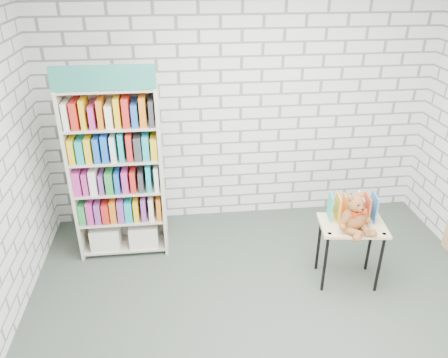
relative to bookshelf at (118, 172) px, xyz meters
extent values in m
plane|color=#3B463B|center=(1.38, -1.36, -0.96)|extent=(4.50, 4.50, 0.00)
cube|color=silver|center=(1.38, 0.64, 0.44)|extent=(4.50, 0.02, 2.80)
cube|color=beige|center=(-0.45, -0.01, -0.02)|extent=(0.03, 0.36, 1.87)
cube|color=beige|center=(0.45, -0.01, -0.02)|extent=(0.03, 0.36, 1.87)
cube|color=beige|center=(0.00, 0.17, -0.02)|extent=(0.93, 0.02, 1.87)
cube|color=#28826F|center=(0.00, -0.18, 1.03)|extent=(0.93, 0.02, 0.23)
cube|color=beige|center=(0.00, -0.01, -0.89)|extent=(0.87, 0.34, 0.03)
cube|color=beige|center=(0.00, -0.01, -0.54)|extent=(0.87, 0.34, 0.03)
cube|color=beige|center=(0.00, -0.01, -0.19)|extent=(0.87, 0.34, 0.03)
cube|color=beige|center=(0.00, -0.01, 0.17)|extent=(0.87, 0.34, 0.03)
cube|color=beige|center=(0.00, -0.01, 0.52)|extent=(0.87, 0.34, 0.03)
cube|color=beige|center=(0.00, -0.01, 0.89)|extent=(0.87, 0.34, 0.03)
cube|color=silver|center=(-0.21, -0.01, -0.76)|extent=(0.31, 0.30, 0.25)
cube|color=silver|center=(0.21, -0.01, -0.76)|extent=(0.31, 0.30, 0.25)
cube|color=green|center=(0.00, -0.02, -0.40)|extent=(0.87, 0.30, 0.25)
cube|color=orange|center=(0.00, -0.02, -0.05)|extent=(0.87, 0.30, 0.25)
cube|color=#BF338C|center=(0.00, -0.02, 0.30)|extent=(0.87, 0.30, 0.25)
cube|color=#19A5B2|center=(0.00, -0.02, 0.66)|extent=(0.87, 0.30, 0.25)
cube|color=tan|center=(2.26, -0.80, -0.31)|extent=(0.67, 0.50, 0.03)
cylinder|color=black|center=(1.98, -0.93, -0.64)|extent=(0.03, 0.03, 0.64)
cylinder|color=black|center=(2.02, -0.60, -0.64)|extent=(0.03, 0.03, 0.64)
cylinder|color=black|center=(2.50, -0.99, -0.64)|extent=(0.03, 0.03, 0.64)
cylinder|color=black|center=(2.54, -0.66, -0.64)|extent=(0.03, 0.03, 0.64)
cylinder|color=black|center=(1.99, -0.92, -0.29)|extent=(0.04, 0.04, 0.01)
cylinder|color=black|center=(2.49, -0.98, -0.29)|extent=(0.04, 0.04, 0.01)
cube|color=#2AB998|center=(2.06, -0.67, -0.16)|extent=(0.04, 0.19, 0.26)
cube|color=#FFA428|center=(2.13, -0.68, -0.16)|extent=(0.04, 0.19, 0.26)
cube|color=orange|center=(2.20, -0.69, -0.16)|extent=(0.04, 0.19, 0.26)
cube|color=black|center=(2.27, -0.70, -0.16)|extent=(0.04, 0.19, 0.26)
cube|color=silver|center=(2.34, -0.71, -0.16)|extent=(0.04, 0.19, 0.26)
cube|color=#C94223|center=(2.41, -0.72, -0.16)|extent=(0.04, 0.19, 0.26)
cube|color=#327BBE|center=(2.48, -0.72, -0.16)|extent=(0.04, 0.19, 0.26)
ellipsoid|color=brown|center=(2.22, -0.87, -0.18)|extent=(0.22, 0.19, 0.22)
sphere|color=brown|center=(2.22, -0.87, -0.01)|extent=(0.16, 0.16, 0.16)
sphere|color=brown|center=(2.16, -0.88, 0.05)|extent=(0.06, 0.06, 0.06)
sphere|color=brown|center=(2.27, -0.84, 0.05)|extent=(0.06, 0.06, 0.06)
sphere|color=brown|center=(2.24, -0.93, -0.03)|extent=(0.06, 0.06, 0.06)
sphere|color=black|center=(2.21, -0.94, 0.01)|extent=(0.02, 0.02, 0.02)
sphere|color=black|center=(2.26, -0.93, 0.01)|extent=(0.02, 0.02, 0.02)
sphere|color=black|center=(2.25, -0.96, -0.03)|extent=(0.02, 0.02, 0.02)
cylinder|color=brown|center=(2.12, -0.92, -0.15)|extent=(0.12, 0.08, 0.16)
cylinder|color=brown|center=(2.33, -0.86, -0.15)|extent=(0.11, 0.11, 0.16)
sphere|color=brown|center=(2.09, -0.95, -0.21)|extent=(0.06, 0.06, 0.06)
sphere|color=brown|center=(2.36, -0.86, -0.21)|extent=(0.06, 0.06, 0.06)
cylinder|color=brown|center=(2.19, -0.99, -0.25)|extent=(0.15, 0.17, 0.09)
cylinder|color=brown|center=(2.31, -0.95, -0.25)|extent=(0.07, 0.17, 0.09)
sphere|color=brown|center=(2.19, -1.07, -0.25)|extent=(0.08, 0.08, 0.08)
sphere|color=brown|center=(2.36, -1.02, -0.25)|extent=(0.08, 0.08, 0.08)
cone|color=red|center=(2.20, -0.94, -0.09)|extent=(0.08, 0.07, 0.06)
cone|color=red|center=(2.27, -0.92, -0.09)|extent=(0.08, 0.07, 0.06)
sphere|color=red|center=(2.24, -0.93, -0.09)|extent=(0.03, 0.03, 0.03)
camera|label=1|loc=(0.63, -4.15, 1.99)|focal=35.00mm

